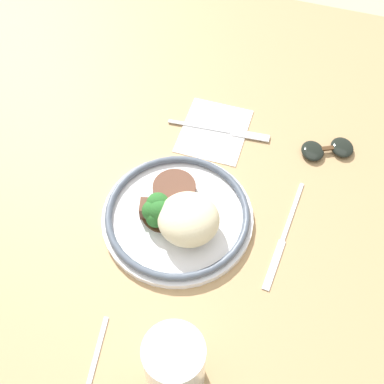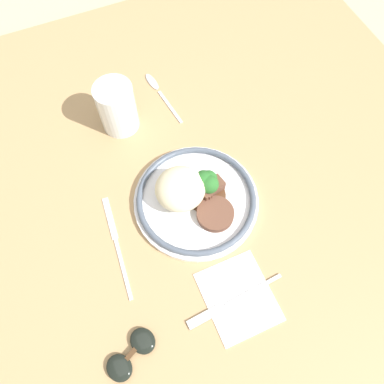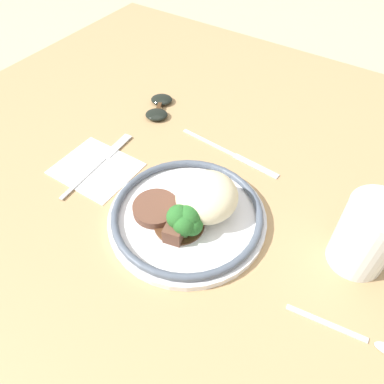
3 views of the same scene
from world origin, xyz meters
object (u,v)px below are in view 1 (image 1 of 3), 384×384
Objects in this scene: knife at (283,238)px; sunglasses at (327,149)px; juice_glass at (175,366)px; fork at (229,132)px; plate at (178,214)px.

knife is 2.01× the size of sunglasses.
juice_glass is 0.46m from fork.
knife is at bearing 159.16° from juice_glass.
juice_glass is at bearing -42.25° from sunglasses.
juice_glass is at bearing -16.10° from knife.
fork is at bearing -112.66° from sunglasses.
juice_glass is 0.28m from knife.
sunglasses is at bearing -1.05° from fork.
sunglasses reaches higher than fork.
plate is at bearing -78.57° from knife.
plate reaches higher than fork.
fork is (-0.21, 0.03, -0.02)m from plate.
fork is at bearing -174.50° from juice_glass.
juice_glass is 0.48m from sunglasses.
plate reaches higher than sunglasses.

